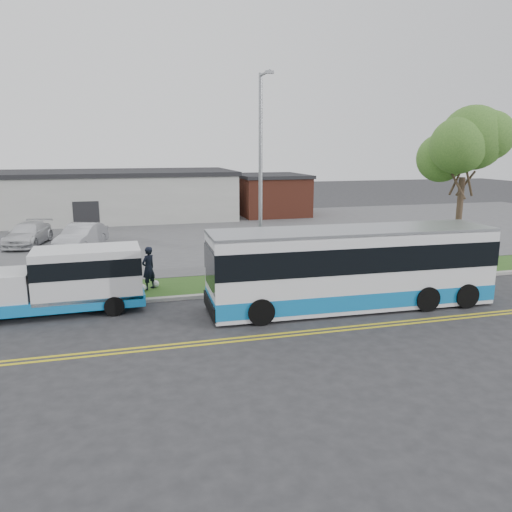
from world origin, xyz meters
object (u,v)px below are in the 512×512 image
object	(u,v)px
tree_east	(465,151)
shuttle_bus	(71,279)
parked_car_b	(28,234)
pedestrian	(148,268)
streetlight_near	(261,173)
parked_car_a	(81,237)
transit_bus	(351,268)

from	to	relation	value
tree_east	shuttle_bus	xyz separation A→B (m)	(-19.35, -2.38, -4.85)
shuttle_bus	parked_car_b	bearing A→B (deg)	103.32
tree_east	pedestrian	distance (m)	17.04
streetlight_near	parked_car_a	bearing A→B (deg)	130.62
transit_bus	pedestrian	distance (m)	8.98
shuttle_bus	transit_bus	bearing A→B (deg)	-13.43
parked_car_a	pedestrian	bearing A→B (deg)	-51.69
shuttle_bus	pedestrian	distance (m)	3.75
shuttle_bus	parked_car_b	world-z (taller)	shuttle_bus
parked_car_a	tree_east	bearing A→B (deg)	-7.52
pedestrian	parked_car_a	xyz separation A→B (m)	(-3.55, 10.26, -0.18)
transit_bus	pedestrian	world-z (taller)	transit_bus
shuttle_bus	parked_car_a	xyz separation A→B (m)	(-0.45, 12.37, -0.45)
streetlight_near	parked_car_b	world-z (taller)	streetlight_near
parked_car_b	tree_east	bearing A→B (deg)	-17.81
parked_car_a	parked_car_b	bearing A→B (deg)	164.39
shuttle_bus	pedestrian	size ratio (longest dim) A/B	3.40
transit_bus	parked_car_a	xyz separation A→B (m)	(-11.36, 14.66, -0.73)
streetlight_near	transit_bus	world-z (taller)	streetlight_near
pedestrian	streetlight_near	bearing A→B (deg)	138.72
pedestrian	parked_car_b	size ratio (longest dim) A/B	0.39
transit_bus	parked_car_b	world-z (taller)	transit_bus
parked_car_a	parked_car_b	xyz separation A→B (m)	(-3.48, 2.42, -0.08)
tree_east	shuttle_bus	size ratio (longest dim) A/B	1.25
shuttle_bus	pedestrian	xyz separation A→B (m)	(3.10, 2.10, -0.27)
tree_east	streetlight_near	xyz separation A→B (m)	(-11.00, -0.27, -0.97)
shuttle_bus	parked_car_b	xyz separation A→B (m)	(-3.93, 14.79, -0.52)
streetlight_near	transit_bus	xyz separation A→B (m)	(2.56, -4.40, -3.60)
streetlight_near	parked_car_a	world-z (taller)	streetlight_near
streetlight_near	shuttle_bus	bearing A→B (deg)	-165.81
shuttle_bus	streetlight_near	bearing A→B (deg)	12.63
pedestrian	shuttle_bus	bearing A→B (deg)	-7.18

